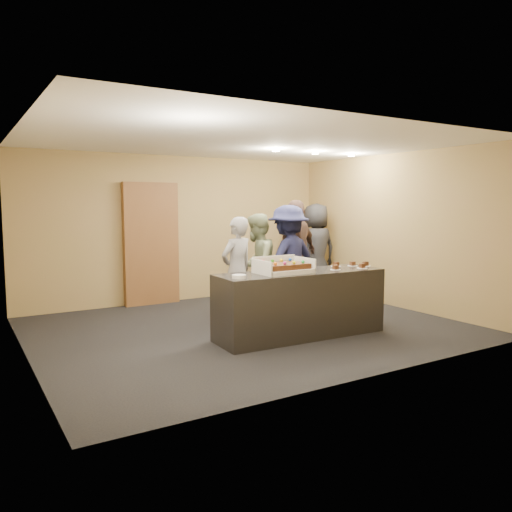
% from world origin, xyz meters
% --- Properties ---
extents(room, '(6.04, 6.00, 2.70)m').
position_xyz_m(room, '(0.00, 0.00, 1.35)').
color(room, black).
rests_on(room, ground).
extents(serving_counter, '(2.43, 0.80, 0.90)m').
position_xyz_m(serving_counter, '(0.36, -0.79, 0.45)').
color(serving_counter, black).
rests_on(serving_counter, floor).
extents(storage_cabinet, '(1.00, 0.15, 2.20)m').
position_xyz_m(storage_cabinet, '(-0.62, 2.41, 1.10)').
color(storage_cabinet, brown).
rests_on(storage_cabinet, floor).
extents(cake_box, '(0.71, 0.49, 0.21)m').
position_xyz_m(cake_box, '(0.08, -0.76, 0.95)').
color(cake_box, white).
rests_on(cake_box, serving_counter).
extents(sheet_cake, '(0.61, 0.42, 0.12)m').
position_xyz_m(sheet_cake, '(0.08, -0.79, 1.00)').
color(sheet_cake, '#3A1A0D').
rests_on(sheet_cake, cake_box).
extents(plate_stack, '(0.18, 0.18, 0.04)m').
position_xyz_m(plate_stack, '(-0.67, -0.90, 0.92)').
color(plate_stack, white).
rests_on(plate_stack, serving_counter).
extents(slice_a, '(0.15, 0.15, 0.07)m').
position_xyz_m(slice_a, '(0.87, -0.91, 0.92)').
color(slice_a, white).
rests_on(slice_a, serving_counter).
extents(slice_b, '(0.15, 0.15, 0.07)m').
position_xyz_m(slice_b, '(1.12, -0.64, 0.92)').
color(slice_b, white).
rests_on(slice_b, serving_counter).
extents(slice_c, '(0.15, 0.15, 0.07)m').
position_xyz_m(slice_c, '(1.31, -0.99, 0.92)').
color(slice_c, white).
rests_on(slice_c, serving_counter).
extents(slice_d, '(0.15, 0.15, 0.07)m').
position_xyz_m(slice_d, '(1.38, -0.71, 0.92)').
color(slice_d, white).
rests_on(slice_d, serving_counter).
extents(slice_e, '(0.15, 0.15, 0.07)m').
position_xyz_m(slice_e, '(1.52, -0.83, 0.92)').
color(slice_e, white).
rests_on(slice_e, serving_counter).
extents(person_server_grey, '(0.67, 0.53, 1.63)m').
position_xyz_m(person_server_grey, '(-0.00, 0.35, 0.81)').
color(person_server_grey, '#97969B').
rests_on(person_server_grey, floor).
extents(person_sage_man, '(1.02, 1.00, 1.66)m').
position_xyz_m(person_sage_man, '(0.54, 0.65, 0.83)').
color(person_sage_man, '#909E75').
rests_on(person_sage_man, floor).
extents(person_navy_man, '(1.28, 0.90, 1.80)m').
position_xyz_m(person_navy_man, '(1.05, 0.48, 0.90)').
color(person_navy_man, '#1A1D42').
rests_on(person_navy_man, floor).
extents(person_brown_extra, '(1.20, 0.85, 1.89)m').
position_xyz_m(person_brown_extra, '(1.50, 0.86, 0.95)').
color(person_brown_extra, brown).
rests_on(person_brown_extra, floor).
extents(person_dark_suit, '(0.95, 0.67, 1.83)m').
position_xyz_m(person_dark_suit, '(2.48, 1.58, 0.91)').
color(person_dark_suit, '#25262B').
rests_on(person_dark_suit, floor).
extents(ceiling_spotlights, '(1.72, 0.12, 0.03)m').
position_xyz_m(ceiling_spotlights, '(1.60, 0.50, 2.67)').
color(ceiling_spotlights, '#FFEAC6').
rests_on(ceiling_spotlights, ceiling).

